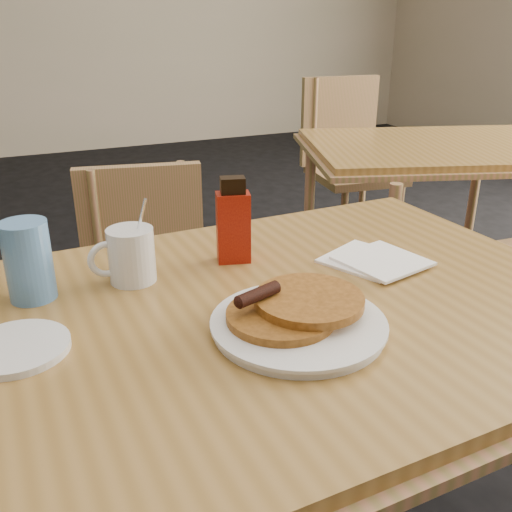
{
  "coord_description": "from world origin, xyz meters",
  "views": [
    {
      "loc": [
        -0.34,
        -0.75,
        1.22
      ],
      "look_at": [
        0.02,
        0.03,
        0.86
      ],
      "focal_mm": 40.0,
      "sensor_mm": 36.0,
      "label": 1
    }
  ],
  "objects_px": {
    "coffee_mug": "(130,255)",
    "blue_tumbler": "(28,261)",
    "chair_main_far": "(153,281)",
    "neighbor_table": "(448,154)",
    "syrup_bottle": "(233,223)",
    "pancake_plate": "(297,318)",
    "main_table": "(257,326)",
    "chair_neighbor_far": "(347,152)"
  },
  "relations": [
    {
      "from": "chair_main_far",
      "to": "pancake_plate",
      "type": "bearing_deg",
      "value": -75.48
    },
    {
      "from": "chair_main_far",
      "to": "syrup_bottle",
      "type": "distance_m",
      "value": 0.63
    },
    {
      "from": "chair_main_far",
      "to": "syrup_bottle",
      "type": "xyz_separation_m",
      "value": [
        0.06,
        -0.52,
        0.35
      ]
    },
    {
      "from": "blue_tumbler",
      "to": "main_table",
      "type": "bearing_deg",
      "value": -29.11
    },
    {
      "from": "main_table",
      "to": "coffee_mug",
      "type": "height_order",
      "value": "coffee_mug"
    },
    {
      "from": "chair_main_far",
      "to": "pancake_plate",
      "type": "xyz_separation_m",
      "value": [
        0.04,
        -0.83,
        0.28
      ]
    },
    {
      "from": "neighbor_table",
      "to": "coffee_mug",
      "type": "xyz_separation_m",
      "value": [
        -1.45,
        -0.76,
        0.1
      ]
    },
    {
      "from": "main_table",
      "to": "neighbor_table",
      "type": "xyz_separation_m",
      "value": [
        1.28,
        0.95,
        -0.0
      ]
    },
    {
      "from": "pancake_plate",
      "to": "syrup_bottle",
      "type": "relative_size",
      "value": 1.61
    },
    {
      "from": "chair_main_far",
      "to": "chair_neighbor_far",
      "type": "relative_size",
      "value": 0.88
    },
    {
      "from": "neighbor_table",
      "to": "chair_neighbor_far",
      "type": "relative_size",
      "value": 1.43
    },
    {
      "from": "main_table",
      "to": "pancake_plate",
      "type": "bearing_deg",
      "value": -74.11
    },
    {
      "from": "chair_neighbor_far",
      "to": "main_table",
      "type": "bearing_deg",
      "value": -119.69
    },
    {
      "from": "syrup_bottle",
      "to": "blue_tumbler",
      "type": "relative_size",
      "value": 1.23
    },
    {
      "from": "chair_main_far",
      "to": "coffee_mug",
      "type": "xyz_separation_m",
      "value": [
        -0.16,
        -0.53,
        0.32
      ]
    },
    {
      "from": "blue_tumbler",
      "to": "syrup_bottle",
      "type": "bearing_deg",
      "value": 1.22
    },
    {
      "from": "chair_main_far",
      "to": "main_table",
      "type": "bearing_deg",
      "value": -77.25
    },
    {
      "from": "blue_tumbler",
      "to": "neighbor_table",
      "type": "bearing_deg",
      "value": 24.76
    },
    {
      "from": "chair_main_far",
      "to": "blue_tumbler",
      "type": "relative_size",
      "value": 5.64
    },
    {
      "from": "coffee_mug",
      "to": "blue_tumbler",
      "type": "height_order",
      "value": "coffee_mug"
    },
    {
      "from": "chair_neighbor_far",
      "to": "coffee_mug",
      "type": "height_order",
      "value": "chair_neighbor_far"
    },
    {
      "from": "neighbor_table",
      "to": "chair_neighbor_far",
      "type": "distance_m",
      "value": 0.78
    },
    {
      "from": "neighbor_table",
      "to": "blue_tumbler",
      "type": "relative_size",
      "value": 9.13
    },
    {
      "from": "chair_main_far",
      "to": "blue_tumbler",
      "type": "height_order",
      "value": "blue_tumbler"
    },
    {
      "from": "neighbor_table",
      "to": "blue_tumbler",
      "type": "xyz_separation_m",
      "value": [
        -1.63,
        -0.75,
        0.12
      ]
    },
    {
      "from": "main_table",
      "to": "neighbor_table",
      "type": "height_order",
      "value": "same"
    },
    {
      "from": "neighbor_table",
      "to": "coffee_mug",
      "type": "height_order",
      "value": "coffee_mug"
    },
    {
      "from": "main_table",
      "to": "neighbor_table",
      "type": "relative_size",
      "value": 1.0
    },
    {
      "from": "neighbor_table",
      "to": "blue_tumbler",
      "type": "height_order",
      "value": "blue_tumbler"
    },
    {
      "from": "coffee_mug",
      "to": "syrup_bottle",
      "type": "bearing_deg",
      "value": -17.73
    },
    {
      "from": "chair_neighbor_far",
      "to": "pancake_plate",
      "type": "height_order",
      "value": "chair_neighbor_far"
    },
    {
      "from": "main_table",
      "to": "neighbor_table",
      "type": "bearing_deg",
      "value": 36.65
    },
    {
      "from": "pancake_plate",
      "to": "neighbor_table",
      "type": "bearing_deg",
      "value": 39.96
    },
    {
      "from": "chair_main_far",
      "to": "neighbor_table",
      "type": "bearing_deg",
      "value": 21.29
    },
    {
      "from": "chair_neighbor_far",
      "to": "coffee_mug",
      "type": "xyz_separation_m",
      "value": [
        -1.48,
        -1.52,
        0.25
      ]
    },
    {
      "from": "coffee_mug",
      "to": "neighbor_table",
      "type": "bearing_deg",
      "value": 6.97
    },
    {
      "from": "neighbor_table",
      "to": "coffee_mug",
      "type": "relative_size",
      "value": 7.99
    },
    {
      "from": "syrup_bottle",
      "to": "chair_neighbor_far",
      "type": "bearing_deg",
      "value": 65.62
    },
    {
      "from": "main_table",
      "to": "chair_neighbor_far",
      "type": "xyz_separation_m",
      "value": [
        1.3,
        1.72,
        -0.15
      ]
    },
    {
      "from": "main_table",
      "to": "chair_main_far",
      "type": "xyz_separation_m",
      "value": [
        -0.02,
        0.73,
        -0.22
      ]
    },
    {
      "from": "pancake_plate",
      "to": "coffee_mug",
      "type": "height_order",
      "value": "coffee_mug"
    },
    {
      "from": "coffee_mug",
      "to": "blue_tumbler",
      "type": "xyz_separation_m",
      "value": [
        -0.18,
        0.0,
        0.02
      ]
    }
  ]
}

